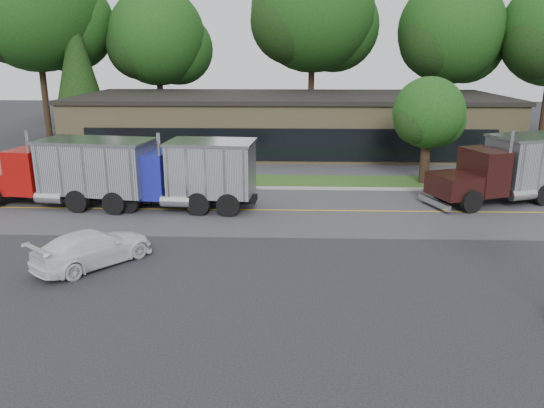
{
  "coord_description": "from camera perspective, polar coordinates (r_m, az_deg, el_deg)",
  "views": [
    {
      "loc": [
        2.06,
        -15.8,
        7.43
      ],
      "look_at": [
        1.41,
        3.85,
        1.8
      ],
      "focal_mm": 35.0,
      "sensor_mm": 36.0,
      "label": 1
    }
  ],
  "objects": [
    {
      "name": "ground",
      "position": [
        17.58,
        -5.06,
        -9.09
      ],
      "size": [
        140.0,
        140.0,
        0.0
      ],
      "primitive_type": "plane",
      "color": "#343439",
      "rests_on": "ground"
    },
    {
      "name": "road",
      "position": [
        25.97,
        -2.72,
        -0.66
      ],
      "size": [
        60.0,
        8.0,
        0.02
      ],
      "primitive_type": "cube",
      "color": "#525257",
      "rests_on": "ground"
    },
    {
      "name": "center_line",
      "position": [
        25.97,
        -2.72,
        -0.66
      ],
      "size": [
        60.0,
        0.12,
        0.01
      ],
      "primitive_type": "cube",
      "color": "gold",
      "rests_on": "ground"
    },
    {
      "name": "curb",
      "position": [
        30.01,
        -2.09,
        1.63
      ],
      "size": [
        60.0,
        0.3,
        0.12
      ],
      "primitive_type": "cube",
      "color": "#9E9E99",
      "rests_on": "ground"
    },
    {
      "name": "grass_verge",
      "position": [
        31.75,
        -1.87,
        2.44
      ],
      "size": [
        60.0,
        3.4,
        0.03
      ],
      "primitive_type": "cube",
      "color": "#244D1A",
      "rests_on": "ground"
    },
    {
      "name": "far_parking",
      "position": [
        36.62,
        -1.36,
        4.27
      ],
      "size": [
        60.0,
        7.0,
        0.02
      ],
      "primitive_type": "cube",
      "color": "#525257",
      "rests_on": "ground"
    },
    {
      "name": "strip_mall",
      "position": [
        42.15,
        1.83,
        8.57
      ],
      "size": [
        32.0,
        12.0,
        4.0
      ],
      "primitive_type": "cube",
      "color": "#8E7D57",
      "rests_on": "ground"
    },
    {
      "name": "tree_far_a",
      "position": [
        52.8,
        -23.85,
        18.29
      ],
      "size": [
        11.79,
        11.1,
        16.82
      ],
      "color": "#382619",
      "rests_on": "ground"
    },
    {
      "name": "tree_far_b",
      "position": [
        51.33,
        -12.04,
        16.73
      ],
      "size": [
        9.22,
        8.68,
        13.16
      ],
      "color": "#382619",
      "rests_on": "ground"
    },
    {
      "name": "tree_far_c",
      "position": [
        50.09,
        4.59,
        19.54
      ],
      "size": [
        11.62,
        10.93,
        16.57
      ],
      "color": "#382619",
      "rests_on": "ground"
    },
    {
      "name": "tree_far_d",
      "position": [
        50.93,
        18.79,
        16.75
      ],
      "size": [
        9.69,
        9.12,
        13.83
      ],
      "color": "#382619",
      "rests_on": "ground"
    },
    {
      "name": "evergreen_left",
      "position": [
        49.25,
        -20.18,
        13.49
      ],
      "size": [
        4.88,
        4.88,
        11.1
      ],
      "color": "#382619",
      "rests_on": "ground"
    },
    {
      "name": "tree_verge",
      "position": [
        32.07,
        16.56,
        9.05
      ],
      "size": [
        4.32,
        4.07,
        6.16
      ],
      "color": "#382619",
      "rests_on": "ground"
    },
    {
      "name": "dump_truck_red",
      "position": [
        28.11,
        -20.49,
        3.43
      ],
      "size": [
        9.43,
        3.93,
        3.36
      ],
      "rotation": [
        0.0,
        0.0,
        2.99
      ],
      "color": "black",
      "rests_on": "ground"
    },
    {
      "name": "dump_truck_blue",
      "position": [
        26.1,
        -8.56,
        3.33
      ],
      "size": [
        7.11,
        3.17,
        3.36
      ],
      "rotation": [
        0.0,
        0.0,
        3.06
      ],
      "color": "black",
      "rests_on": "ground"
    },
    {
      "name": "dump_truck_maroon",
      "position": [
        30.0,
        25.09,
        3.66
      ],
      "size": [
        8.89,
        5.17,
        3.36
      ],
      "rotation": [
        0.0,
        0.0,
        3.48
      ],
      "color": "black",
      "rests_on": "ground"
    },
    {
      "name": "rally_car",
      "position": [
        20.26,
        -18.67,
        -4.48
      ],
      "size": [
        4.16,
        4.56,
        1.28
      ],
      "primitive_type": "imported",
      "rotation": [
        0.0,
        0.0,
        2.46
      ],
      "color": "silver",
      "rests_on": "ground"
    }
  ]
}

